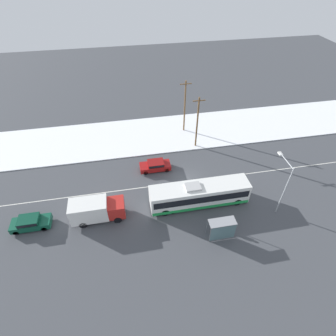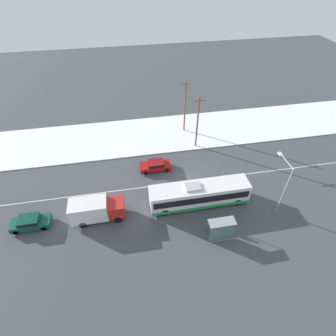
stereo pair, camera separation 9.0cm
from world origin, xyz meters
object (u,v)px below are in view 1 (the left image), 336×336
(streetlamp, at_px, (284,181))
(utility_pole_snowlot, at_px, (185,106))
(parked_car_near_truck, at_px, (30,222))
(sedan_car, at_px, (155,165))
(bus_shelter, at_px, (223,228))
(box_truck, at_px, (96,209))
(pedestrian_at_stop, at_px, (221,222))
(city_bus, at_px, (199,194))
(utility_pole_roadside, at_px, (197,122))

(streetlamp, distance_m, utility_pole_snowlot, 19.69)
(streetlamp, bearing_deg, parked_car_near_truck, 175.24)
(sedan_car, xyz_separation_m, utility_pole_snowlot, (6.17, 8.95, 3.81))
(bus_shelter, relative_size, streetlamp, 0.41)
(box_truck, height_order, pedestrian_at_stop, box_truck)
(pedestrian_at_stop, distance_m, streetlamp, 8.31)
(pedestrian_at_stop, xyz_separation_m, streetlamp, (7.40, 1.66, 3.39))
(pedestrian_at_stop, bearing_deg, utility_pole_snowlot, 88.68)
(parked_car_near_truck, bearing_deg, utility_pole_snowlot, 36.91)
(box_truck, xyz_separation_m, bus_shelter, (13.24, -5.09, 0.12))
(box_truck, height_order, bus_shelter, box_truck)
(city_bus, distance_m, bus_shelter, 5.34)
(sedan_car, relative_size, parked_car_near_truck, 1.00)
(parked_car_near_truck, relative_size, pedestrian_at_stop, 2.36)
(pedestrian_at_stop, xyz_separation_m, utility_pole_snowlot, (0.46, 20.08, 3.47))
(city_bus, xyz_separation_m, pedestrian_at_stop, (1.38, -4.02, -0.43))
(bus_shelter, bearing_deg, parked_car_near_truck, 165.80)
(box_truck, bearing_deg, streetlamp, -6.07)
(city_bus, height_order, utility_pole_roadside, utility_pole_roadside)
(streetlamp, bearing_deg, utility_pole_snowlot, 110.62)
(box_truck, relative_size, utility_pole_snowlot, 0.69)
(box_truck, relative_size, sedan_car, 1.42)
(sedan_car, distance_m, parked_car_near_truck, 16.81)
(box_truck, relative_size, bus_shelter, 2.11)
(bus_shelter, bearing_deg, sedan_car, 113.63)
(utility_pole_roadside, bearing_deg, pedestrian_at_stop, -94.71)
(box_truck, distance_m, pedestrian_at_stop, 14.10)
(utility_pole_roadside, bearing_deg, bus_shelter, -95.42)
(sedan_car, distance_m, utility_pole_snowlot, 11.52)
(box_truck, height_order, utility_pole_snowlot, utility_pole_snowlot)
(bus_shelter, height_order, utility_pole_snowlot, utility_pole_snowlot)
(box_truck, relative_size, utility_pole_roadside, 0.73)
(utility_pole_roadside, bearing_deg, parked_car_near_truck, -152.71)
(box_truck, xyz_separation_m, parked_car_near_truck, (-7.39, 0.13, -0.76))
(parked_car_near_truck, relative_size, streetlamp, 0.61)
(bus_shelter, xyz_separation_m, streetlamp, (7.71, 2.86, 2.82))
(sedan_car, xyz_separation_m, utility_pole_roadside, (6.98, 4.34, 3.57))
(utility_pole_snowlot, bearing_deg, pedestrian_at_stop, -91.32)
(streetlamp, bearing_deg, city_bus, 164.92)
(box_truck, xyz_separation_m, sedan_car, (7.84, 7.25, -0.79))
(streetlamp, height_order, utility_pole_roadside, utility_pole_roadside)
(sedan_car, relative_size, utility_pole_snowlot, 0.49)
(city_bus, bearing_deg, utility_pole_roadside, 76.93)
(parked_car_near_truck, distance_m, utility_pole_roadside, 25.24)
(box_truck, bearing_deg, parked_car_near_truck, 179.00)
(bus_shelter, relative_size, utility_pole_snowlot, 0.33)
(box_truck, height_order, streetlamp, streetlamp)
(city_bus, bearing_deg, utility_pole_snowlot, 83.44)
(sedan_car, xyz_separation_m, bus_shelter, (5.40, -12.34, 0.91))
(box_truck, xyz_separation_m, pedestrian_at_stop, (13.55, -3.88, -0.45))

